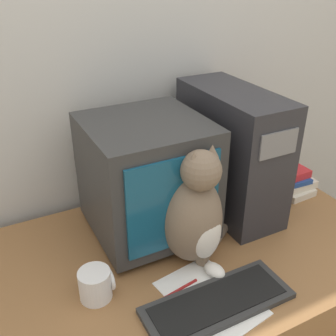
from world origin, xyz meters
TOP-DOWN VIEW (x-y plane):
  - wall_back at (0.00, 0.90)m, footprint 7.00×0.05m
  - desk at (0.00, 0.42)m, footprint 1.37×0.83m
  - crt_monitor at (-0.08, 0.57)m, footprint 0.39×0.40m
  - computer_tower at (0.26, 0.58)m, footprint 0.21×0.48m
  - keyboard at (-0.06, 0.16)m, footprint 0.44×0.16m
  - cat at (-0.02, 0.37)m, footprint 0.30×0.27m
  - book_stack at (0.56, 0.56)m, footprint 0.16×0.21m
  - pen at (-0.14, 0.25)m, footprint 0.16×0.03m
  - paper_sheet at (-0.06, 0.19)m, footprint 0.25×0.32m
  - mug at (-0.35, 0.35)m, footprint 0.10×0.09m

SIDE VIEW (x-z plane):
  - desk at x=0.00m, z-range 0.00..0.72m
  - paper_sheet at x=-0.06m, z-range 0.72..0.72m
  - pen at x=-0.14m, z-range 0.72..0.73m
  - keyboard at x=-0.06m, z-range 0.72..0.74m
  - mug at x=-0.35m, z-range 0.72..0.81m
  - book_stack at x=0.56m, z-range 0.71..0.82m
  - cat at x=-0.02m, z-range 0.69..1.09m
  - crt_monitor at x=-0.08m, z-range 0.72..1.14m
  - computer_tower at x=0.26m, z-range 0.72..1.19m
  - wall_back at x=0.00m, z-range 0.00..2.50m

